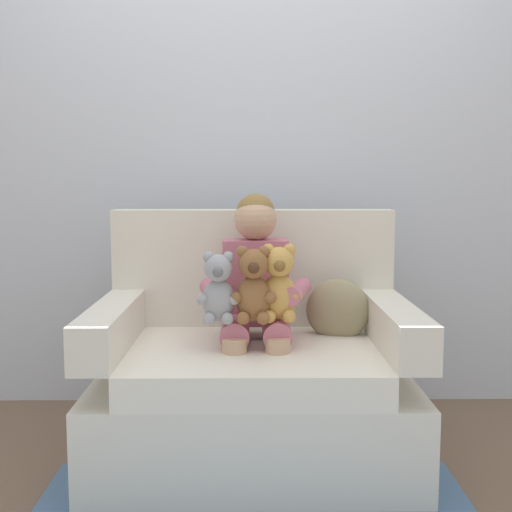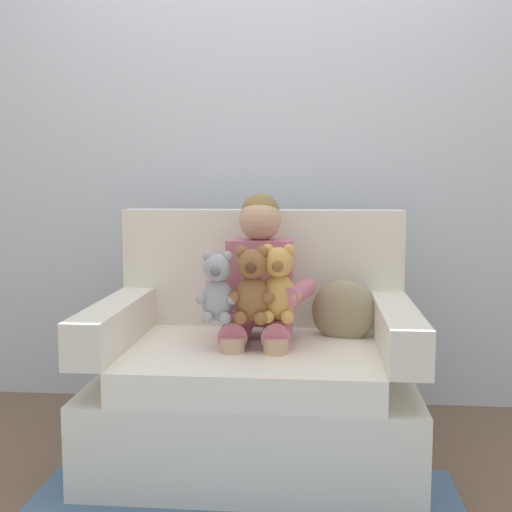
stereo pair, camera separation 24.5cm
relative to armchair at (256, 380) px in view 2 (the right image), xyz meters
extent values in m
plane|color=brown|center=(0.00, -0.04, -0.31)|extent=(8.00, 8.00, 0.00)
cube|color=silver|center=(0.00, 0.72, 0.99)|extent=(6.00, 0.10, 2.60)
cube|color=silver|center=(0.00, -0.04, -0.14)|extent=(1.21, 0.88, 0.35)
cube|color=white|center=(0.00, -0.11, 0.10)|extent=(0.93, 0.74, 0.12)
cube|color=silver|center=(0.00, 0.33, 0.41)|extent=(1.21, 0.14, 0.50)
cube|color=silver|center=(-0.54, -0.11, 0.24)|extent=(0.14, 0.74, 0.16)
cube|color=silver|center=(0.54, -0.11, 0.24)|extent=(0.14, 0.74, 0.16)
cube|color=#C66B7F|center=(0.01, 0.09, 0.38)|extent=(0.26, 0.16, 0.34)
sphere|color=tan|center=(0.01, 0.09, 0.63)|extent=(0.17, 0.17, 0.17)
sphere|color=olive|center=(0.01, 0.10, 0.66)|extent=(0.16, 0.16, 0.16)
cylinder|color=#C66B7F|center=(-0.07, -0.04, 0.21)|extent=(0.11, 0.26, 0.11)
cylinder|color=tan|center=(-0.07, -0.17, 0.06)|extent=(0.09, 0.09, 0.30)
cylinder|color=#C66B7F|center=(0.09, -0.04, 0.21)|extent=(0.11, 0.26, 0.11)
cylinder|color=tan|center=(0.09, -0.17, 0.06)|extent=(0.09, 0.09, 0.30)
cylinder|color=#C66B7F|center=(-0.15, -0.03, 0.36)|extent=(0.13, 0.27, 0.07)
cylinder|color=#C66B7F|center=(0.17, -0.03, 0.36)|extent=(0.13, 0.27, 0.07)
ellipsoid|color=gold|center=(0.09, -0.10, 0.35)|extent=(0.13, 0.11, 0.18)
sphere|color=gold|center=(0.09, -0.12, 0.49)|extent=(0.11, 0.11, 0.11)
sphere|color=brown|center=(0.09, -0.17, 0.48)|extent=(0.04, 0.04, 0.04)
sphere|color=gold|center=(0.05, -0.11, 0.53)|extent=(0.05, 0.05, 0.05)
sphere|color=gold|center=(0.03, -0.14, 0.36)|extent=(0.05, 0.05, 0.05)
sphere|color=gold|center=(0.06, -0.15, 0.29)|extent=(0.05, 0.05, 0.05)
sphere|color=gold|center=(0.13, -0.11, 0.53)|extent=(0.05, 0.05, 0.05)
sphere|color=gold|center=(0.16, -0.14, 0.36)|extent=(0.05, 0.05, 0.05)
sphere|color=gold|center=(0.13, -0.15, 0.29)|extent=(0.05, 0.05, 0.05)
ellipsoid|color=brown|center=(0.00, -0.13, 0.35)|extent=(0.13, 0.11, 0.17)
sphere|color=brown|center=(0.00, -0.14, 0.48)|extent=(0.11, 0.11, 0.11)
sphere|color=#4C2D19|center=(0.00, -0.19, 0.47)|extent=(0.04, 0.04, 0.04)
sphere|color=brown|center=(-0.04, -0.14, 0.53)|extent=(0.04, 0.04, 0.04)
sphere|color=brown|center=(-0.06, -0.17, 0.36)|extent=(0.04, 0.04, 0.04)
sphere|color=brown|center=(-0.04, -0.18, 0.29)|extent=(0.05, 0.05, 0.05)
sphere|color=brown|center=(0.04, -0.14, 0.53)|extent=(0.04, 0.04, 0.04)
sphere|color=brown|center=(0.06, -0.17, 0.36)|extent=(0.04, 0.04, 0.04)
sphere|color=brown|center=(0.03, -0.18, 0.29)|extent=(0.05, 0.05, 0.05)
ellipsoid|color=#9E9EA3|center=(-0.13, -0.14, 0.35)|extent=(0.12, 0.10, 0.16)
sphere|color=#9E9EA3|center=(-0.13, -0.15, 0.47)|extent=(0.10, 0.10, 0.10)
sphere|color=slate|center=(-0.13, -0.19, 0.46)|extent=(0.04, 0.04, 0.04)
sphere|color=#9E9EA3|center=(-0.17, -0.14, 0.51)|extent=(0.04, 0.04, 0.04)
sphere|color=#9E9EA3|center=(-0.19, -0.17, 0.35)|extent=(0.04, 0.04, 0.04)
sphere|color=#9E9EA3|center=(-0.16, -0.18, 0.29)|extent=(0.05, 0.05, 0.05)
sphere|color=#9E9EA3|center=(-0.09, -0.14, 0.51)|extent=(0.04, 0.04, 0.04)
sphere|color=#9E9EA3|center=(-0.07, -0.17, 0.35)|extent=(0.04, 0.04, 0.04)
sphere|color=#9E9EA3|center=(-0.10, -0.18, 0.29)|extent=(0.05, 0.05, 0.05)
ellipsoid|color=#998C66|center=(0.35, 0.12, 0.26)|extent=(0.28, 0.18, 0.26)
camera|label=1|loc=(-0.01, -2.53, 0.79)|focal=46.03mm
camera|label=2|loc=(0.23, -2.52, 0.79)|focal=46.03mm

